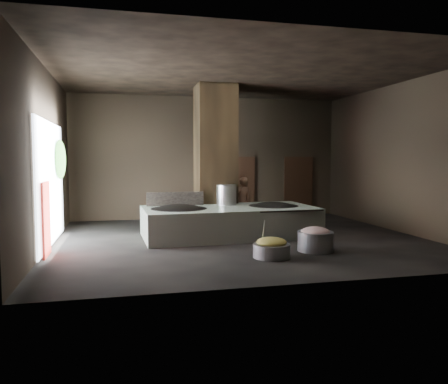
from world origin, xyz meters
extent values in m
cube|color=black|center=(0.00, 0.00, -0.05)|extent=(10.00, 9.00, 0.10)
cube|color=black|center=(0.00, 0.00, 4.55)|extent=(10.00, 9.00, 0.10)
cube|color=black|center=(0.00, 4.55, 2.25)|extent=(10.00, 0.10, 4.50)
cube|color=black|center=(0.00, -4.55, 2.25)|extent=(10.00, 0.10, 4.50)
cube|color=black|center=(-5.05, 0.00, 2.25)|extent=(0.10, 9.00, 4.50)
cube|color=black|center=(5.05, 0.00, 2.25)|extent=(0.10, 9.00, 4.50)
cube|color=black|center=(-0.30, 1.90, 2.25)|extent=(1.20, 1.20, 4.50)
cube|color=silver|center=(-0.21, 0.42, 0.42)|extent=(4.93, 2.51, 0.84)
cube|color=black|center=(-0.21, 0.42, 0.82)|extent=(4.74, 2.27, 0.03)
ellipsoid|color=black|center=(-1.66, 0.37, 0.75)|extent=(1.53, 1.53, 0.42)
cylinder|color=black|center=(-1.66, 0.37, 0.82)|extent=(1.56, 1.56, 0.05)
ellipsoid|color=black|center=(1.14, 0.47, 0.75)|extent=(1.42, 1.42, 0.40)
cylinder|color=black|center=(1.14, 0.47, 0.82)|extent=(1.45, 1.45, 0.05)
cylinder|color=silver|center=(-0.16, 0.97, 1.13)|extent=(0.59, 0.59, 0.63)
cube|color=black|center=(-1.66, 1.17, 1.03)|extent=(1.69, 0.13, 0.42)
imported|color=#885E45|center=(0.69, 2.23, 0.81)|extent=(0.69, 0.58, 1.62)
cylinder|color=slate|center=(0.07, -2.40, 0.15)|extent=(1.05, 1.05, 0.31)
ellipsoid|color=olive|center=(0.07, -2.40, 0.35)|extent=(0.69, 0.69, 0.21)
cylinder|color=silver|center=(-0.08, -2.25, 0.55)|extent=(0.07, 0.33, 0.60)
cylinder|color=slate|center=(1.33, -1.98, 0.24)|extent=(0.92, 0.92, 0.47)
ellipsoid|color=#A26164|center=(1.33, -1.98, 0.45)|extent=(0.71, 0.71, 0.27)
cube|color=black|center=(1.20, 4.45, 1.10)|extent=(1.18, 0.08, 2.38)
cube|color=#8C6647|center=(0.95, 4.64, 1.05)|extent=(0.77, 0.04, 1.82)
cube|color=black|center=(3.60, 4.45, 1.10)|extent=(1.18, 0.08, 2.38)
cube|color=#8C6647|center=(3.40, 4.63, 1.05)|extent=(0.75, 0.04, 1.77)
cube|color=white|center=(-4.95, 0.20, 1.60)|extent=(0.04, 4.20, 3.10)
cube|color=maroon|center=(-4.88, -1.10, 0.85)|extent=(0.05, 0.90, 1.70)
ellipsoid|color=#194714|center=(-4.85, 1.30, 2.20)|extent=(0.28, 1.10, 1.10)
camera|label=1|loc=(-3.20, -11.59, 2.23)|focal=35.00mm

